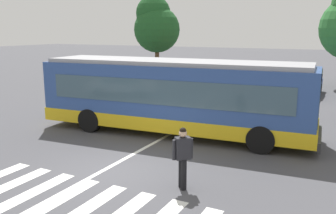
{
  "coord_description": "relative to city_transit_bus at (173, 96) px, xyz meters",
  "views": [
    {
      "loc": [
        6.31,
        -8.62,
        4.24
      ],
      "look_at": [
        -0.13,
        3.75,
        1.3
      ],
      "focal_mm": 39.0,
      "sensor_mm": 36.0,
      "label": 1
    }
  ],
  "objects": [
    {
      "name": "background_tree_left",
      "position": [
        -8.92,
        14.41,
        3.11
      ],
      "size": [
        3.89,
        3.89,
        7.13
      ],
      "color": "brown",
      "rests_on": "ground_plane"
    },
    {
      "name": "city_transit_bus",
      "position": [
        0.0,
        0.0,
        0.0
      ],
      "size": [
        11.53,
        3.46,
        3.06
      ],
      "color": "black",
      "rests_on": "ground_plane"
    },
    {
      "name": "parked_car_red",
      "position": [
        -4.45,
        12.07,
        -0.82
      ],
      "size": [
        2.08,
        4.6,
        1.35
      ],
      "color": "black",
      "rests_on": "ground_plane"
    },
    {
      "name": "crosswalk_painted_stripes",
      "position": [
        0.64,
        -6.97,
        -1.58
      ],
      "size": [
        6.95,
        3.0,
        0.01
      ],
      "color": "silver",
      "rests_on": "ground_plane"
    },
    {
      "name": "pedestrian_crossing_street",
      "position": [
        2.67,
        -4.76,
        -0.62
      ],
      "size": [
        0.47,
        0.46,
        1.72
      ],
      "color": "black",
      "rests_on": "ground_plane"
    },
    {
      "name": "ground_plane",
      "position": [
        0.31,
        -4.58,
        -1.59
      ],
      "size": [
        160.0,
        160.0,
        0.0
      ],
      "primitive_type": "plane",
      "color": "#47474C"
    },
    {
      "name": "parked_car_silver",
      "position": [
        -1.7,
        11.96,
        -0.82
      ],
      "size": [
        1.89,
        4.51,
        1.35
      ],
      "color": "black",
      "rests_on": "ground_plane"
    },
    {
      "name": "lane_center_line",
      "position": [
        -0.05,
        -2.58,
        -1.58
      ],
      "size": [
        0.16,
        24.0,
        0.01
      ],
      "primitive_type": "cube",
      "color": "silver",
      "rests_on": "ground_plane"
    },
    {
      "name": "parked_car_blue",
      "position": [
        3.59,
        12.37,
        -0.82
      ],
      "size": [
        1.9,
        4.52,
        1.35
      ],
      "color": "black",
      "rests_on": "ground_plane"
    },
    {
      "name": "parked_car_teal",
      "position": [
        0.86,
        12.23,
        -0.82
      ],
      "size": [
        2.1,
        4.6,
        1.35
      ],
      "color": "black",
      "rests_on": "ground_plane"
    }
  ]
}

